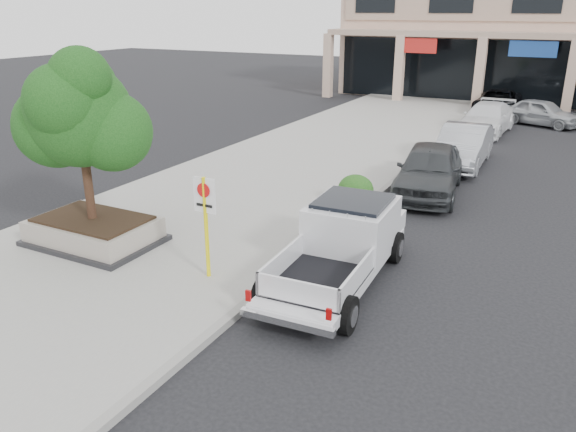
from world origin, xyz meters
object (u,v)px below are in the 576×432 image
object	(u,v)px
planter_tree	(88,115)
no_parking_sign	(205,214)
planter	(94,231)
curb_car_c	(487,118)
pickup_truck	(337,249)
curb_car_b	(463,146)
curb_car_a	(429,170)
curb_car_d	(497,102)
lot_car_a	(541,112)

from	to	relation	value
planter_tree	no_parking_sign	xyz separation A→B (m)	(3.55, -0.38, -1.78)
planter	curb_car_c	world-z (taller)	curb_car_c
pickup_truck	curb_car_b	world-z (taller)	pickup_truck
planter_tree	pickup_truck	size ratio (longest dim) A/B	0.74
pickup_truck	planter_tree	bearing A→B (deg)	-174.74
planter	curb_car_c	bearing A→B (deg)	71.71
planter	curb_car_a	world-z (taller)	curb_car_a
curb_car_d	lot_car_a	world-z (taller)	curb_car_d
curb_car_b	lot_car_a	bearing A→B (deg)	77.60
planter_tree	planter	bearing A→B (deg)	-131.03
planter_tree	pickup_truck	distance (m)	6.69
curb_car_a	pickup_truck	bearing A→B (deg)	-98.68
planter	curb_car_a	bearing A→B (deg)	52.92
planter	lot_car_a	bearing A→B (deg)	69.23
planter	planter_tree	xyz separation A→B (m)	(0.13, 0.15, 2.94)
planter_tree	curb_car_a	distance (m)	10.67
curb_car_c	no_parking_sign	bearing A→B (deg)	-94.39
curb_car_a	curb_car_c	bearing A→B (deg)	82.11
curb_car_b	curb_car_c	bearing A→B (deg)	90.65
curb_car_b	curb_car_c	distance (m)	6.75
curb_car_b	planter	bearing A→B (deg)	-119.09
lot_car_a	curb_car_a	bearing A→B (deg)	-168.16
curb_car_c	lot_car_a	bearing A→B (deg)	60.05
planter	curb_car_c	xyz separation A→B (m)	(6.39, 19.33, 0.25)
no_parking_sign	lot_car_a	size ratio (longest dim) A/B	0.57
planter	no_parking_sign	world-z (taller)	no_parking_sign
pickup_truck	curb_car_a	xyz separation A→B (m)	(0.12, 7.40, -0.03)
planter	curb_car_b	bearing A→B (deg)	62.23
planter	curb_car_a	xyz separation A→B (m)	(6.37, 8.42, 0.35)
pickup_truck	lot_car_a	world-z (taller)	pickup_truck
planter	curb_car_d	size ratio (longest dim) A/B	0.64
curb_car_a	lot_car_a	distance (m)	14.42
planter	curb_car_d	xyz separation A→B (m)	(6.04, 25.13, 0.22)
no_parking_sign	curb_car_b	xyz separation A→B (m)	(2.94, 12.80, -0.85)
curb_car_d	lot_car_a	distance (m)	3.55
curb_car_b	curb_car_d	bearing A→B (deg)	91.34
planter_tree	lot_car_a	size ratio (longest dim) A/B	1.00
planter	pickup_truck	xyz separation A→B (m)	(6.25, 1.02, 0.38)
planter_tree	lot_car_a	world-z (taller)	planter_tree
planter_tree	curb_car_c	size ratio (longest dim) A/B	0.80
planter_tree	curb_car_b	world-z (taller)	planter_tree
pickup_truck	curb_car_b	size ratio (longest dim) A/B	1.14
planter	lot_car_a	xyz separation A→B (m)	(8.60, 22.67, 0.21)
pickup_truck	curb_car_d	size ratio (longest dim) A/B	1.09
planter_tree	no_parking_sign	world-z (taller)	planter_tree
curb_car_a	no_parking_sign	bearing A→B (deg)	-115.03
planter_tree	no_parking_sign	bearing A→B (deg)	-6.04
curb_car_a	curb_car_d	distance (m)	16.71
curb_car_b	curb_car_c	xyz separation A→B (m)	(-0.23, 6.75, -0.06)
pickup_truck	curb_car_b	xyz separation A→B (m)	(0.37, 11.56, -0.07)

